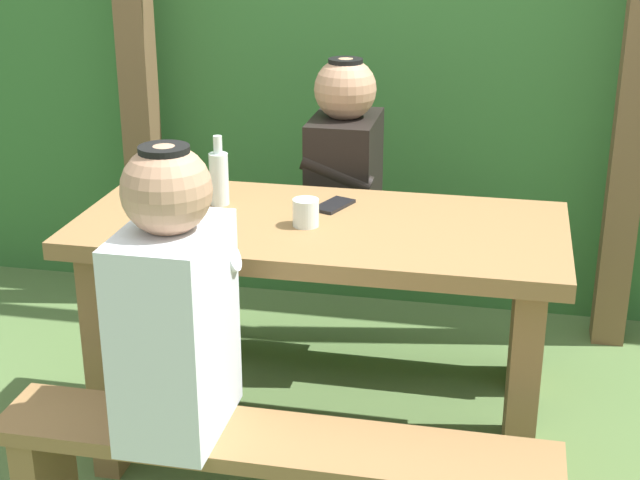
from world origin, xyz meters
The scene contains 12 objects.
ground_plane centered at (0.00, 0.00, 0.00)m, with size 12.00×12.00×0.00m, color #516D3B.
hedge_backdrop centered at (0.00, 1.63, 1.01)m, with size 6.40×0.90×2.03m, color #356D32.
pergola_post_left centered at (-0.94, 1.00, 1.06)m, with size 0.12×0.12×2.11m, color brown.
pergola_post_right centered at (0.94, 1.00, 1.06)m, with size 0.12×0.12×2.11m, color brown.
picnic_table centered at (0.00, 0.00, 0.52)m, with size 1.40×0.64×0.77m.
bench_near centered at (0.00, -0.58, 0.30)m, with size 1.40×0.24×0.42m.
bench_far centered at (0.00, 0.58, 0.30)m, with size 1.40×0.24×0.42m.
person_white_shirt centered at (-0.23, -0.58, 0.75)m, with size 0.25×0.35×0.72m.
person_black_coat centered at (-0.03, 0.58, 0.75)m, with size 0.25×0.35×0.72m.
drinking_glass centered at (-0.03, -0.04, 0.81)m, with size 0.07×0.07×0.08m, color silver.
bottle_left centered at (-0.33, 0.09, 0.86)m, with size 0.06×0.06×0.21m.
cell_phone centered at (0.01, 0.13, 0.78)m, with size 0.07×0.14×0.01m, color black.
Camera 1 is at (0.51, -2.47, 1.68)m, focal length 52.65 mm.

